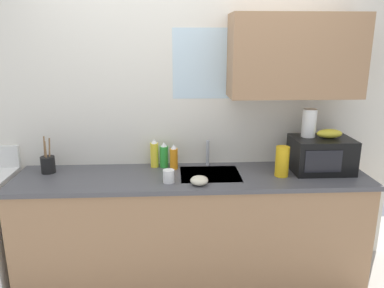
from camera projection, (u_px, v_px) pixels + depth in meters
The scene contains 13 objects.
kitchen_wall_assembly at pixel (208, 110), 3.09m from camera, with size 3.49×0.42×2.50m.
counter_unit at pixel (192, 227), 3.03m from camera, with size 2.72×0.63×0.90m.
sink_faucet at pixel (208, 153), 3.12m from camera, with size 0.03×0.03×0.21m, color #B2B5BA.
microwave at pixel (321, 155), 2.97m from camera, with size 0.46×0.35×0.27m.
banana_bunch at pixel (329, 134), 2.93m from camera, with size 0.20×0.11×0.07m, color gold.
paper_towel_roll at pixel (309, 123), 2.95m from camera, with size 0.11×0.11×0.22m, color white.
dish_soap_bottle_orange at pixel (174, 158), 3.03m from camera, with size 0.06×0.06×0.20m.
dish_soap_bottle_green at pixel (164, 155), 3.07m from camera, with size 0.07×0.07×0.21m.
dish_soap_bottle_yellow at pixel (154, 154), 3.07m from camera, with size 0.07×0.07×0.24m.
cereal_canister at pixel (282, 161), 2.86m from camera, with size 0.10×0.10×0.23m, color gold.
mug_white at pixel (169, 176), 2.75m from camera, with size 0.08×0.08×0.10m, color white.
utensil_crock at pixel (48, 164), 2.95m from camera, with size 0.11×0.11×0.29m.
small_bowl at pixel (199, 180), 2.71m from camera, with size 0.13×0.13×0.07m, color beige.
Camera 1 is at (-0.14, -2.74, 1.91)m, focal length 35.26 mm.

